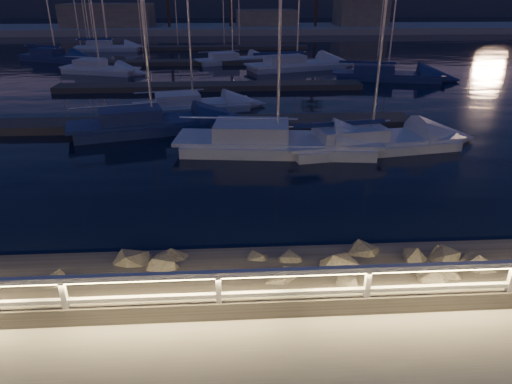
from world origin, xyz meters
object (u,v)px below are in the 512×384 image
(sailboat_c, at_px, (272,141))
(sailboat_l, at_px, (384,74))
(sailboat_j, at_px, (55,57))
(guard_rail, at_px, (163,286))
(sailboat_i, at_px, (98,68))
(sailboat_k, at_px, (231,59))
(sailboat_d, at_px, (367,140))
(sailboat_f, at_px, (148,122))
(sailboat_n, at_px, (106,47))
(sailboat_g, at_px, (294,64))
(sailboat_b, at_px, (190,104))

(sailboat_c, relative_size, sailboat_l, 1.06)
(sailboat_l, bearing_deg, sailboat_j, 172.57)
(guard_rail, relative_size, sailboat_i, 3.76)
(sailboat_j, xyz_separation_m, sailboat_k, (17.71, -2.65, -0.05))
(sailboat_d, bearing_deg, sailboat_k, 92.98)
(guard_rail, bearing_deg, sailboat_f, 100.09)
(sailboat_d, bearing_deg, sailboat_n, 109.11)
(sailboat_c, bearing_deg, sailboat_g, 86.35)
(sailboat_i, xyz_separation_m, sailboat_n, (-3.04, 15.94, -0.00))
(sailboat_c, xyz_separation_m, sailboat_d, (4.30, -0.07, -0.05))
(sailboat_g, relative_size, sailboat_k, 1.29)
(sailboat_f, bearing_deg, sailboat_d, -34.23)
(guard_rail, distance_m, sailboat_f, 15.71)
(sailboat_d, height_order, sailboat_l, sailboat_l)
(sailboat_l, height_order, sailboat_n, sailboat_l)
(guard_rail, distance_m, sailboat_i, 34.79)
(sailboat_c, distance_m, sailboat_d, 4.30)
(guard_rail, height_order, sailboat_l, sailboat_l)
(sailboat_d, distance_m, sailboat_l, 18.22)
(sailboat_f, relative_size, sailboat_i, 1.20)
(guard_rail, height_order, sailboat_b, sailboat_b)
(sailboat_b, bearing_deg, sailboat_c, -73.40)
(sailboat_g, bearing_deg, sailboat_c, -117.70)
(sailboat_b, relative_size, sailboat_d, 0.85)
(sailboat_b, height_order, sailboat_n, sailboat_n)
(sailboat_d, distance_m, sailboat_k, 27.15)
(sailboat_f, xyz_separation_m, sailboat_l, (16.66, 13.60, -0.03))
(sailboat_i, distance_m, sailboat_l, 24.06)
(sailboat_i, height_order, sailboat_k, sailboat_k)
(guard_rail, xyz_separation_m, sailboat_i, (-9.76, 33.38, -0.95))
(sailboat_d, bearing_deg, sailboat_i, 119.49)
(guard_rail, bearing_deg, sailboat_k, 87.47)
(sailboat_b, distance_m, sailboat_c, 8.62)
(guard_rail, relative_size, sailboat_b, 3.71)
(sailboat_c, distance_m, sailboat_j, 34.90)
(sailboat_c, relative_size, sailboat_f, 1.09)
(sailboat_d, height_order, sailboat_j, sailboat_d)
(sailboat_b, relative_size, sailboat_l, 0.82)
(sailboat_b, xyz_separation_m, sailboat_c, (4.19, -7.54, 0.05))
(sailboat_i, distance_m, sailboat_n, 16.23)
(sailboat_k, relative_size, sailboat_l, 0.84)
(sailboat_b, relative_size, sailboat_f, 0.84)
(sailboat_g, distance_m, sailboat_i, 17.17)
(sailboat_b, xyz_separation_m, sailboat_k, (2.63, 18.90, -0.01))
(guard_rail, xyz_separation_m, sailboat_n, (-12.80, 49.32, -0.95))
(guard_rail, distance_m, sailboat_g, 35.23)
(sailboat_d, xyz_separation_m, sailboat_i, (-17.32, 21.41, 0.01))
(sailboat_c, xyz_separation_m, sailboat_j, (-19.27, 29.10, -0.02))
(guard_rail, bearing_deg, sailboat_j, 111.27)
(guard_rail, height_order, sailboat_d, sailboat_d)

